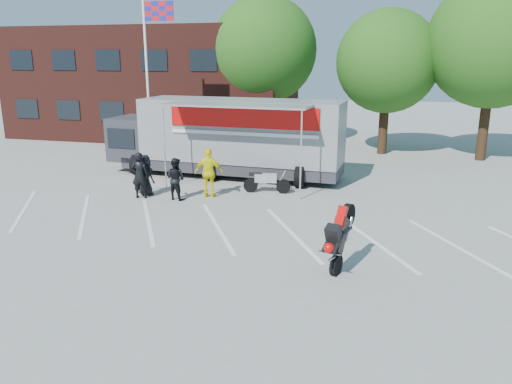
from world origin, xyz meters
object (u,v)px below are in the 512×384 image
at_px(stunt_bike_rider, 344,266).
at_px(spectator_leather_b, 140,175).
at_px(tree_right, 494,42).
at_px(spectator_hivis, 209,173).
at_px(spectator_leather_a, 145,175).
at_px(tree_mid, 388,62).
at_px(flagpole, 151,60).
at_px(parked_motorcycle, 267,193).
at_px(spectator_leather_c, 176,179).
at_px(tree_left, 264,50).
at_px(transporter_truck, 231,176).

bearing_deg(stunt_bike_rider, spectator_leather_b, 167.06).
relative_size(tree_right, spectator_hivis, 4.78).
bearing_deg(spectator_leather_a, spectator_hivis, -148.78).
distance_m(tree_mid, spectator_hivis, 13.10).
xyz_separation_m(flagpole, parked_motorcycle, (7.02, -4.67, -5.05)).
height_order(tree_right, spectator_leather_c, tree_right).
distance_m(tree_mid, spectator_leather_a, 14.75).
height_order(tree_left, stunt_bike_rider, tree_left).
xyz_separation_m(tree_left, tree_mid, (7.00, -1.00, -0.62)).
relative_size(flagpole, tree_mid, 1.04).
bearing_deg(stunt_bike_rider, tree_left, 126.76).
distance_m(tree_right, stunt_bike_rider, 17.60).
xyz_separation_m(flagpole, transporter_truck, (4.80, -2.34, -5.05)).
bearing_deg(tree_mid, tree_left, 171.87).
xyz_separation_m(tree_mid, spectator_hivis, (-6.20, -10.83, -3.99)).
height_order(tree_left, parked_motorcycle, tree_left).
relative_size(transporter_truck, parked_motorcycle, 5.65).
bearing_deg(spectator_hivis, flagpole, -56.26).
distance_m(parked_motorcycle, spectator_leather_a, 4.78).
bearing_deg(flagpole, parked_motorcycle, -33.60).
bearing_deg(tree_mid, parked_motorcycle, -113.59).
xyz_separation_m(spectator_leather_a, spectator_hivis, (2.49, 0.35, 0.16)).
distance_m(parked_motorcycle, spectator_leather_b, 4.96).
distance_m(spectator_leather_c, spectator_hivis, 1.27).
relative_size(flagpole, spectator_hivis, 4.19).
xyz_separation_m(tree_left, spectator_leather_b, (-1.70, -12.59, -4.68)).
bearing_deg(transporter_truck, spectator_leather_b, -114.97).
relative_size(tree_left, stunt_bike_rider, 4.67).
height_order(tree_right, parked_motorcycle, tree_right).
bearing_deg(parked_motorcycle, spectator_leather_c, 112.48).
relative_size(parked_motorcycle, spectator_hivis, 1.00).
distance_m(spectator_leather_b, spectator_leather_c, 1.40).
height_order(transporter_truck, spectator_leather_b, spectator_leather_b).
relative_size(flagpole, spectator_leather_b, 4.53).
height_order(spectator_leather_c, spectator_hivis, spectator_hivis).
bearing_deg(tree_left, stunt_bike_rider, -69.53).
distance_m(tree_mid, parked_motorcycle, 11.65).
xyz_separation_m(tree_right, parked_motorcycle, (-9.22, -9.17, -5.88)).
height_order(transporter_truck, spectator_hivis, spectator_hivis).
bearing_deg(tree_right, parked_motorcycle, -135.17).
bearing_deg(stunt_bike_rider, tree_mid, 104.12).
relative_size(tree_left, tree_right, 0.95).
relative_size(parked_motorcycle, spectator_leather_c, 1.20).
distance_m(tree_right, spectator_leather_b, 18.32).
xyz_separation_m(transporter_truck, stunt_bike_rider, (5.83, -8.78, 0.00)).
height_order(tree_right, transporter_truck, tree_right).
relative_size(stunt_bike_rider, spectator_leather_b, 1.05).
height_order(flagpole, spectator_leather_a, flagpole).
bearing_deg(transporter_truck, spectator_leather_c, -99.06).
bearing_deg(stunt_bike_rider, tree_right, 86.53).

